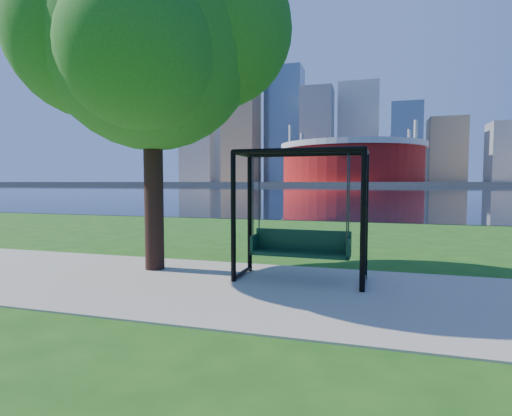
% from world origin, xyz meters
% --- Properties ---
extents(ground, '(900.00, 900.00, 0.00)m').
position_xyz_m(ground, '(0.00, 0.00, 0.00)').
color(ground, '#1E5114').
rests_on(ground, ground).
extents(path, '(120.00, 4.00, 0.03)m').
position_xyz_m(path, '(0.00, -0.50, 0.01)').
color(path, '#9E937F').
rests_on(path, ground).
extents(river, '(900.00, 180.00, 0.02)m').
position_xyz_m(river, '(0.00, 102.00, 0.01)').
color(river, black).
rests_on(river, ground).
extents(far_bank, '(900.00, 228.00, 2.00)m').
position_xyz_m(far_bank, '(0.00, 306.00, 1.00)').
color(far_bank, '#937F60').
rests_on(far_bank, ground).
extents(stadium, '(83.00, 83.00, 32.00)m').
position_xyz_m(stadium, '(-10.00, 235.00, 14.23)').
color(stadium, maroon).
rests_on(stadium, far_bank).
extents(skyline, '(392.00, 66.00, 96.50)m').
position_xyz_m(skyline, '(-4.27, 319.39, 35.89)').
color(skyline, gray).
rests_on(skyline, far_bank).
extents(swing, '(2.43, 1.10, 2.46)m').
position_xyz_m(swing, '(0.60, 0.33, 1.19)').
color(swing, black).
rests_on(swing, ground).
extents(park_tree, '(5.60, 5.06, 6.96)m').
position_xyz_m(park_tree, '(-2.58, 0.45, 4.83)').
color(park_tree, black).
rests_on(park_tree, ground).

